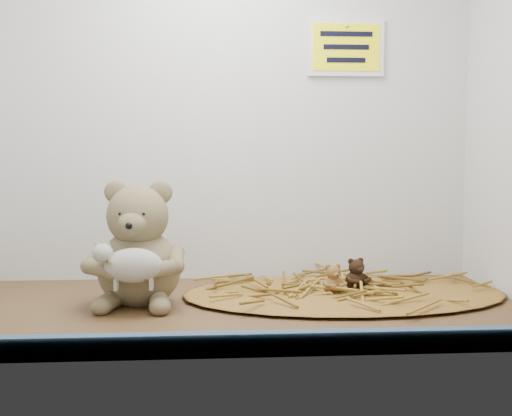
{
  "coord_description": "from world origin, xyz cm",
  "views": [
    {
      "loc": [
        -1.75,
        -123.02,
        31.14
      ],
      "look_at": [
        6.81,
        1.53,
        19.57
      ],
      "focal_mm": 45.0,
      "sensor_mm": 36.0,
      "label": 1
    }
  ],
  "objects": [
    {
      "name": "mini_teddy_brown",
      "position": [
        28.87,
        10.33,
        4.77
      ],
      "size": [
        7.33,
        7.5,
        6.88
      ],
      "primitive_type": null,
      "rotation": [
        0.0,
        0.0,
        0.38
      ],
      "color": "black",
      "rests_on": "straw_bed"
    },
    {
      "name": "front_rail",
      "position": [
        0.0,
        -28.8,
        1.8
      ],
      "size": [
        119.28,
        2.2,
        3.6
      ],
      "primitive_type": "cube",
      "color": "#3B5B72",
      "rests_on": "shelf_floor"
    },
    {
      "name": "mini_teddy_tan",
      "position": [
        23.32,
        7.22,
        4.44
      ],
      "size": [
        6.15,
        6.36,
        6.22
      ],
      "primitive_type": null,
      "rotation": [
        0.0,
        0.0,
        0.25
      ],
      "color": "olive",
      "rests_on": "straw_bed"
    },
    {
      "name": "toy_lamb",
      "position": [
        -16.48,
        -3.81,
        9.45
      ],
      "size": [
        14.12,
        8.61,
        9.12
      ],
      "primitive_type": null,
      "color": "#B7B5A5",
      "rests_on": "main_teddy"
    },
    {
      "name": "alcove_shell",
      "position": [
        0.0,
        9.0,
        45.0
      ],
      "size": [
        120.4,
        60.2,
        90.4
      ],
      "color": "#3E2715",
      "rests_on": "ground"
    },
    {
      "name": "wall_sign",
      "position": [
        30.0,
        29.4,
        55.0
      ],
      "size": [
        16.0,
        1.2,
        11.0
      ],
      "primitive_type": "cube",
      "color": "#FDF40C",
      "rests_on": "back_wall"
    },
    {
      "name": "straw_bed",
      "position": [
        26.1,
        8.77,
        0.66
      ],
      "size": [
        68.62,
        39.85,
        1.33
      ],
      "primitive_type": "ellipsoid",
      "color": "brown",
      "rests_on": "shelf_floor"
    },
    {
      "name": "main_teddy",
      "position": [
        -16.48,
        5.11,
        12.44
      ],
      "size": [
        21.92,
        22.92,
        24.89
      ],
      "primitive_type": null,
      "rotation": [
        0.0,
        0.0,
        -0.09
      ],
      "color": "olive",
      "rests_on": "shelf_floor"
    }
  ]
}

